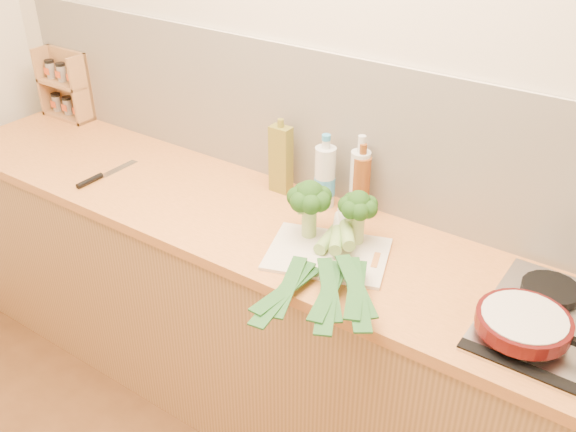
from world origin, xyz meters
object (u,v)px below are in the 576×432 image
at_px(chopping_board, 328,254).
at_px(spice_rack, 67,88).
at_px(chefs_knife, 97,178).
at_px(skillet, 524,322).

height_order(chopping_board, spice_rack, spice_rack).
height_order(chefs_knife, skillet, skillet).
distance_m(chefs_knife, spice_rack, 0.73).
bearing_deg(chefs_knife, chopping_board, 4.07).
relative_size(chefs_knife, spice_rack, 0.93).
relative_size(chefs_knife, skillet, 0.81).
height_order(chopping_board, skillet, skillet).
bearing_deg(chopping_board, skillet, -22.75).
height_order(skillet, spice_rack, spice_rack).
xyz_separation_m(chefs_knife, spice_rack, (-0.62, 0.38, 0.13)).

